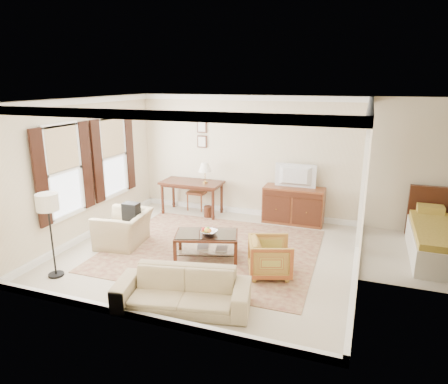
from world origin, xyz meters
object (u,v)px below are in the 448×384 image
Objects in this scene: sideboard at (293,205)px; club_armchair at (123,223)px; writing_desk at (192,186)px; sofa at (182,284)px; tv at (295,169)px; striped_armchair at (270,255)px; coffee_table at (207,239)px.

sideboard is 3.86m from club_armchair.
writing_desk is 1.08× the size of sideboard.
sideboard is at bearing 66.66° from sofa.
sofa is (-0.85, -4.18, -0.04)m from sideboard.
striped_armchair is (0.11, -2.72, -0.94)m from tv.
writing_desk is 2.66m from coffee_table.
sideboard is at bearing 4.10° from writing_desk.
tv is at bearing 122.38° from club_armchair.
tv is at bearing -17.22° from striped_armchair.
coffee_table is at bearing 58.38° from striped_armchair.
sideboard is at bearing -90.00° from tv.
writing_desk reaches higher than coffee_table.
tv is at bearing 66.61° from sofa.
writing_desk is at bearing 120.07° from coffee_table.
sofa is (0.32, -1.72, 0.01)m from coffee_table.
tv is 4.34m from sofa.
writing_desk is 1.68× the size of tv.
sideboard is (2.50, 0.18, -0.29)m from writing_desk.
club_armchair reaches higher than coffee_table.
striped_armchair is at bearing 44.58° from sofa.
sideboard is 2.74m from striped_armchair.
writing_desk is at bearing 161.10° from club_armchair.
sideboard reaches higher than coffee_table.
sofa is at bearing -101.49° from sideboard.
club_armchair is at bearing -140.67° from sideboard.
writing_desk is 2.08× the size of striped_armchair.
sofa reaches higher than striped_armchair.
coffee_table is at bearing 88.82° from sofa.
club_armchair is at bearing 179.41° from coffee_table.
sideboard reaches higher than writing_desk.
tv is 0.68× the size of coffee_table.
striped_armchair is (2.60, -2.56, -0.35)m from writing_desk.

